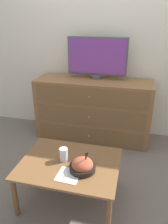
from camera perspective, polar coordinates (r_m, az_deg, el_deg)
ground_plane at (r=3.28m, az=5.44°, el=-4.28°), size 12.00×12.00×0.00m
wall_back at (r=2.92m, az=6.57°, el=19.02°), size 12.00×0.05×2.60m
dresser at (r=2.89m, az=2.35°, el=0.61°), size 1.48×0.48×0.80m
tv at (r=2.78m, az=3.45°, el=14.07°), size 0.75×0.13×0.51m
coffee_table at (r=1.95m, az=-3.73°, el=-14.23°), size 0.84×0.64×0.39m
takeout_bowl at (r=1.81m, az=-0.42°, el=-13.87°), size 0.21×0.21×0.19m
drink_cup at (r=1.92m, az=-5.31°, el=-11.16°), size 0.07×0.07×0.12m
napkin at (r=1.79m, az=-4.10°, el=-16.16°), size 0.19×0.19×0.00m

